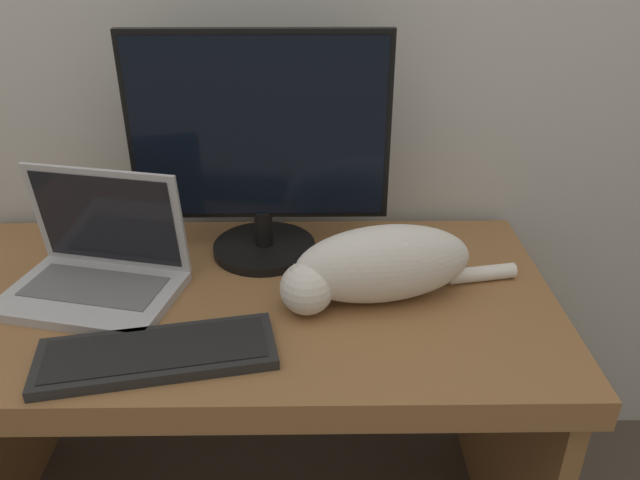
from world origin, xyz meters
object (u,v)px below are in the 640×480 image
(laptop, at_px, (97,270))
(cat, at_px, (377,265))
(monitor, at_px, (260,149))
(external_keyboard, at_px, (157,354))

(laptop, xyz_separation_m, cat, (0.56, -0.04, 0.03))
(monitor, bearing_deg, cat, -40.50)
(monitor, distance_m, cat, 0.35)
(laptop, bearing_deg, external_keyboard, -40.26)
(monitor, bearing_deg, laptop, -153.42)
(monitor, height_order, external_keyboard, monitor)
(cat, bearing_deg, laptop, 165.47)
(monitor, xyz_separation_m, external_keyboard, (-0.16, -0.38, -0.23))
(monitor, distance_m, external_keyboard, 0.48)
(laptop, distance_m, cat, 0.56)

